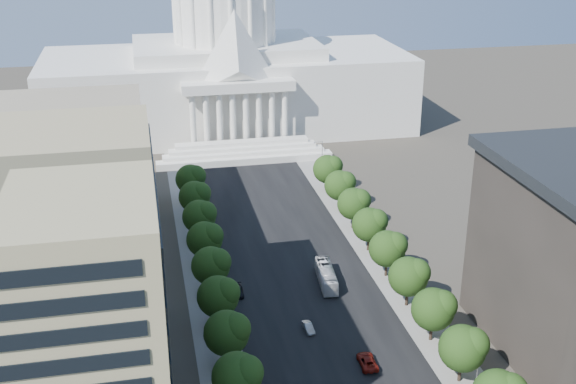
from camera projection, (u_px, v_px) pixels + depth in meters
road_asphalt at (283, 246)px, 161.94m from camera, size 30.00×260.00×0.01m
sidewalk_left at (198, 253)px, 158.32m from camera, size 8.00×260.00×0.02m
sidewalk_right at (364, 238)px, 165.56m from camera, size 8.00×260.00×0.02m
capitol at (226, 68)px, 240.55m from camera, size 120.00×56.00×73.00m
office_block_left at (18, 297)px, 101.75m from camera, size 40.00×52.00×40.00m
office_block_left_far at (57, 184)px, 156.26m from camera, size 38.00×52.00×30.00m
tree_l_c at (239, 376)px, 106.98m from camera, size 7.79×7.60×9.97m
tree_l_d at (229, 332)px, 117.87m from camera, size 7.79×7.60×9.97m
tree_l_e at (220, 295)px, 128.76m from camera, size 7.79×7.60×9.97m
tree_l_f at (212, 265)px, 139.65m from camera, size 7.79×7.60×9.97m
tree_l_g at (206, 238)px, 150.54m from camera, size 7.79×7.60×9.97m
tree_l_h at (201, 216)px, 161.43m from camera, size 7.79×7.60×9.97m
tree_l_i at (196, 196)px, 172.32m from camera, size 7.79×7.60×9.97m
tree_l_j at (192, 178)px, 183.21m from camera, size 7.79×7.60×9.97m
tree_r_c at (465, 347)px, 113.83m from camera, size 7.79×7.60×9.97m
tree_r_d at (435, 308)px, 124.72m from camera, size 7.79×7.60×9.97m
tree_r_e at (410, 276)px, 135.61m from camera, size 7.79×7.60×9.97m
tree_r_f at (389, 248)px, 146.50m from camera, size 7.79×7.60×9.97m
tree_r_g at (371, 224)px, 157.39m from camera, size 7.79×7.60×9.97m
tree_r_h at (355, 203)px, 168.28m from camera, size 7.79×7.60×9.97m
tree_r_i at (341, 185)px, 179.17m from camera, size 7.79×7.60×9.97m
tree_r_j at (329, 168)px, 190.06m from camera, size 7.79×7.60×9.97m
streetlight_b at (476, 352)px, 113.64m from camera, size 2.61×0.44×9.00m
streetlight_c at (418, 277)px, 136.32m from camera, size 2.61×0.44×9.00m
streetlight_d at (376, 224)px, 159.01m from camera, size 2.61×0.44×9.00m
streetlight_e at (345, 183)px, 181.70m from camera, size 2.61×0.44×9.00m
streetlight_f at (320, 152)px, 204.38m from camera, size 2.61×0.44×9.00m
car_silver at (308, 328)px, 129.61m from camera, size 1.73×4.18×1.34m
car_red at (367, 361)px, 119.88m from camera, size 2.90×5.90×1.61m
car_dark_b at (238, 291)px, 141.59m from camera, size 2.23×4.99×1.42m
city_bus at (326, 276)px, 145.24m from camera, size 4.17×12.81×3.50m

